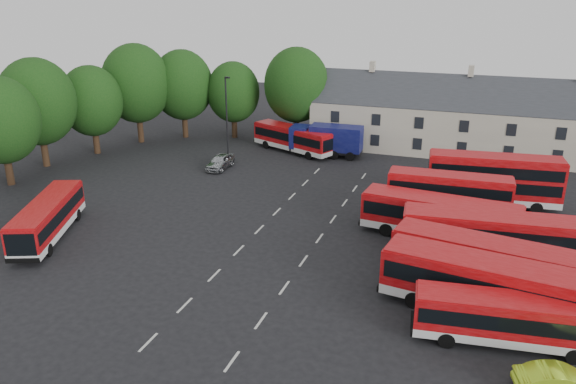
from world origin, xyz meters
name	(u,v)px	position (x,y,z in m)	size (l,w,h in m)	color
ground	(249,240)	(0.00, 0.00, 0.00)	(140.00, 140.00, 0.00)	black
lane_markings	(289,234)	(2.50, 2.00, 0.01)	(5.15, 33.80, 0.01)	beige
treeline	(148,94)	(-20.74, 19.36, 6.68)	(29.92, 32.59, 12.01)	black
terrace_houses	(466,121)	(14.00, 30.00, 3.86)	(35.70, 7.13, 10.06)	beige
bus_row_a	(509,317)	(18.34, -7.68, 1.68)	(10.10, 3.42, 2.80)	silver
bus_row_b	(490,283)	(17.27, -5.01, 2.09)	(12.58, 4.55, 3.48)	silver
bus_row_c	(486,260)	(16.99, -1.68, 1.98)	(11.94, 4.62, 3.29)	silver
bus_row_d	(488,232)	(17.08, 2.73, 2.00)	(11.98, 3.85, 3.33)	silver
bus_row_e	(440,215)	(13.59, 4.97, 1.99)	(11.89, 3.83, 3.30)	silver
bus_dd_south	(449,194)	(13.89, 8.93, 2.28)	(9.86, 2.67, 4.01)	silver
bus_dd_north	(494,177)	(17.31, 13.71, 2.61)	(11.37, 3.73, 4.57)	silver
bus_west	(48,216)	(-14.68, -4.66, 1.75)	(6.01, 10.46, 2.92)	silver
bus_north	(293,137)	(-4.69, 23.99, 1.80)	(10.64, 6.44, 2.99)	silver
box_truck	(327,139)	(-0.55, 23.81, 1.99)	(8.20, 2.84, 3.55)	black
silver_car	(220,162)	(-9.94, 15.44, 0.76)	(1.80, 4.48, 1.53)	#A7ABAF
lime_car	(561,382)	(20.68, -11.03, 0.69)	(1.46, 4.18, 1.38)	#AAD821
lamppost	(227,118)	(-9.95, 17.50, 5.03)	(0.65, 0.39, 9.42)	black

